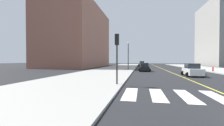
# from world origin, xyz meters

# --- Properties ---
(sidewalk_kerb_west) EXTENTS (10.00, 120.00, 0.15)m
(sidewalk_kerb_west) POSITION_xyz_m (-12.20, 20.00, 0.07)
(sidewalk_kerb_west) COLOR #9E9B93
(sidewalk_kerb_west) RESTS_ON ground
(lane_divider_paint) EXTENTS (0.16, 80.00, 0.01)m
(lane_divider_paint) POSITION_xyz_m (0.00, 40.00, 0.01)
(lane_divider_paint) COLOR yellow
(lane_divider_paint) RESTS_ON ground
(low_rise_brick_west) EXTENTS (16.00, 32.00, 20.88)m
(low_rise_brick_west) POSITION_xyz_m (-28.09, 45.14, 10.44)
(low_rise_brick_west) COLOR brown
(low_rise_brick_west) RESTS_ON ground
(car_white_nearest) EXTENTS (2.61, 4.17, 1.86)m
(car_white_nearest) POSITION_xyz_m (1.68, 17.16, 0.87)
(car_white_nearest) COLOR silver
(car_white_nearest) RESTS_ON ground
(car_gray_second) EXTENTS (2.75, 4.38, 1.95)m
(car_gray_second) POSITION_xyz_m (-5.35, 54.00, 0.91)
(car_gray_second) COLOR slate
(car_gray_second) RESTS_ON ground
(car_black_third) EXTENTS (2.50, 3.97, 1.77)m
(car_black_third) POSITION_xyz_m (-4.92, 25.68, 0.83)
(car_black_third) COLOR black
(car_black_third) RESTS_ON ground
(traffic_light_far_corner) EXTENTS (0.36, 0.41, 4.53)m
(traffic_light_far_corner) POSITION_xyz_m (-7.74, 7.05, 3.35)
(traffic_light_far_corner) COLOR black
(traffic_light_far_corner) RESTS_ON sidewalk_kerb_west
(fire_hydrant) EXTENTS (0.26, 0.26, 0.89)m
(fire_hydrant) POSITION_xyz_m (8.18, 26.27, 0.58)
(fire_hydrant) COLOR red
(fire_hydrant) RESTS_ON sidewalk_kerb_east
(street_lamp) EXTENTS (0.44, 0.44, 6.40)m
(street_lamp) POSITION_xyz_m (-8.56, 28.66, 3.99)
(street_lamp) COLOR #38383D
(street_lamp) RESTS_ON sidewalk_kerb_west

